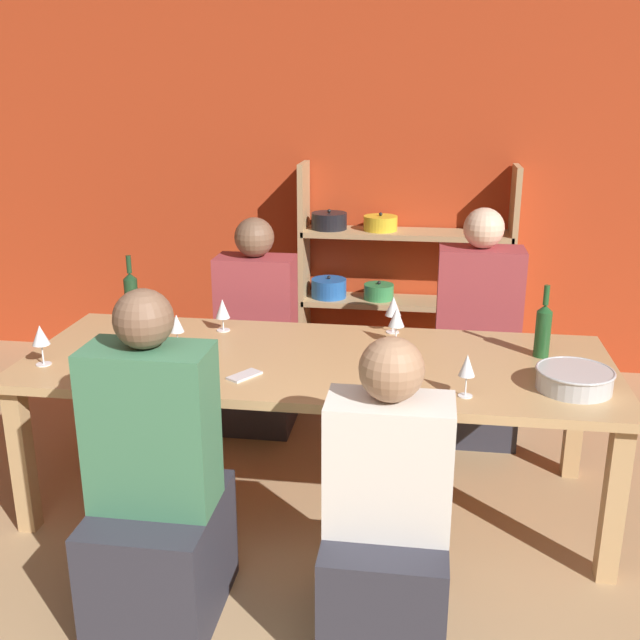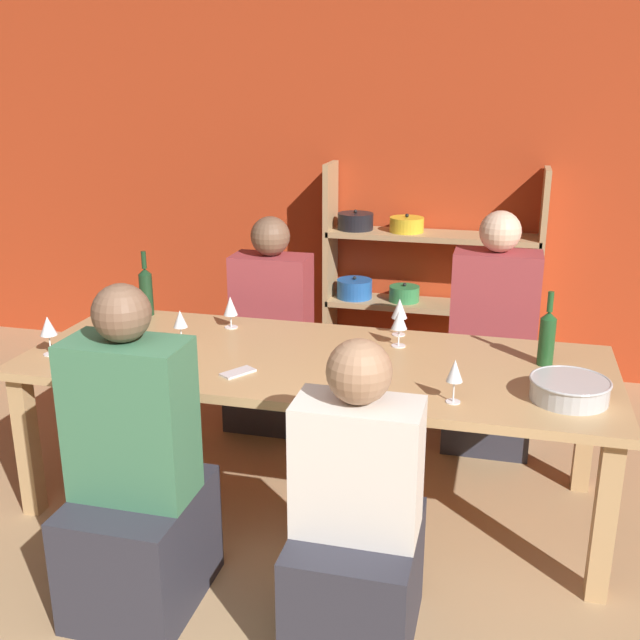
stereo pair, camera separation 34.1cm
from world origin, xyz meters
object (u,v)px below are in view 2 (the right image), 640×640
at_px(wine_bottle_green, 126,338).
at_px(wine_bottle_dark, 146,290).
at_px(person_near_b, 137,494).
at_px(wine_glass_red_a, 455,372).
at_px(wine_glass_red_b, 399,321).
at_px(person_near_a, 356,537).
at_px(person_far_a, 491,359).
at_px(wine_bottle_amber, 547,337).
at_px(person_far_b, 273,348).
at_px(shelf_unit, 420,295).
at_px(dining_table, 315,373).
at_px(mixing_bowl, 570,389).
at_px(wine_glass_white_a, 48,327).
at_px(cell_phone, 238,372).
at_px(wine_glass_white_c, 230,307).
at_px(wine_glass_white_b, 180,320).
at_px(wine_glass_red_c, 399,310).

bearing_deg(wine_bottle_green, wine_bottle_dark, 110.51).
bearing_deg(person_near_b, wine_glass_red_a, 25.53).
bearing_deg(wine_bottle_green, wine_glass_red_b, 27.04).
relative_size(person_near_a, person_far_a, 0.88).
distance_m(wine_bottle_dark, wine_bottle_amber, 2.05).
bearing_deg(person_far_a, person_far_b, 2.21).
relative_size(shelf_unit, wine_bottle_amber, 4.22).
height_order(shelf_unit, dining_table, shelf_unit).
xyz_separation_m(mixing_bowl, wine_bottle_green, (-1.84, -0.11, 0.09)).
distance_m(wine_glass_white_a, cell_phone, 0.92).
bearing_deg(wine_glass_white_c, wine_glass_white_a, -138.93).
xyz_separation_m(wine_glass_white_c, person_far_a, (1.29, 0.56, -0.37)).
distance_m(dining_table, wine_bottle_green, 0.85).
distance_m(mixing_bowl, wine_glass_red_a, 0.46).
bearing_deg(wine_glass_red_b, wine_glass_white_c, 175.48).
distance_m(mixing_bowl, cell_phone, 1.35).
xyz_separation_m(wine_bottle_dark, wine_glass_white_b, (0.38, -0.41, -0.01)).
bearing_deg(wine_bottle_dark, cell_phone, -41.68).
distance_m(dining_table, wine_glass_red_c, 0.56).
relative_size(wine_bottle_dark, person_near_b, 0.27).
height_order(mixing_bowl, wine_glass_white_b, wine_glass_white_b).
bearing_deg(wine_bottle_green, wine_glass_red_a, -1.10).
height_order(wine_bottle_amber, wine_glass_white_b, wine_bottle_amber).
xyz_separation_m(wine_glass_red_a, wine_glass_white_a, (-1.83, 0.09, 0.01)).
height_order(mixing_bowl, wine_glass_red_b, wine_glass_red_b).
bearing_deg(wine_glass_red_a, wine_bottle_amber, 55.05).
distance_m(wine_glass_red_a, wine_glass_red_b, 0.66).
relative_size(wine_glass_white_c, person_near_b, 0.13).
distance_m(wine_glass_red_a, person_near_b, 1.28).
xyz_separation_m(shelf_unit, wine_bottle_dark, (-1.30, -1.34, 0.30)).
height_order(mixing_bowl, wine_bottle_dark, wine_bottle_dark).
bearing_deg(wine_glass_white_b, wine_bottle_dark, 132.99).
bearing_deg(person_far_b, wine_glass_red_c, 152.04).
distance_m(wine_glass_white_a, person_near_a, 1.73).
relative_size(wine_bottle_amber, person_far_b, 0.28).
bearing_deg(wine_glass_white_c, wine_glass_red_b, -4.52).
distance_m(wine_glass_red_a, wine_glass_red_c, 0.82).
bearing_deg(person_far_b, person_far_a, -177.79).
relative_size(wine_glass_white_a, cell_phone, 1.11).
distance_m(wine_bottle_green, wine_bottle_dark, 0.78).
relative_size(wine_glass_red_a, cell_phone, 1.07).
bearing_deg(cell_phone, mixing_bowl, 2.46).
bearing_deg(wine_glass_red_a, cell_phone, 175.30).
bearing_deg(dining_table, person_far_b, 119.43).
xyz_separation_m(mixing_bowl, wine_bottle_amber, (-0.08, 0.38, 0.08)).
height_order(wine_bottle_dark, wine_glass_white_a, wine_bottle_dark).
bearing_deg(wine_glass_white_a, person_near_b, -40.07).
bearing_deg(wine_glass_red_a, person_far_b, 133.61).
distance_m(shelf_unit, person_far_b, 1.18).
height_order(wine_glass_white_a, person_far_a, person_far_a).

